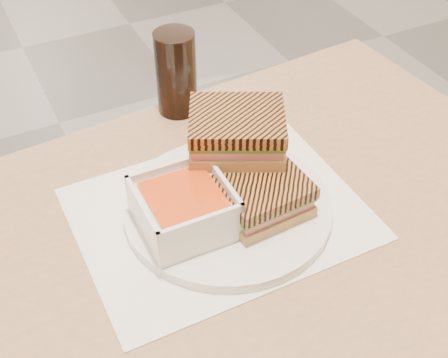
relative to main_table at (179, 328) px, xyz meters
name	(u,v)px	position (x,y,z in m)	size (l,w,h in m)	color
main_table	(179,328)	(0.00, 0.00, 0.00)	(1.26, 0.80, 0.75)	#9F7C58
tray_liner	(219,213)	(0.10, 0.07, 0.12)	(0.39, 0.31, 0.00)	white
plate	(227,207)	(0.11, 0.07, 0.12)	(0.29, 0.29, 0.02)	white
soup_bowl	(184,209)	(0.04, 0.06, 0.16)	(0.12, 0.12, 0.06)	white
panini_lower	(263,196)	(0.15, 0.04, 0.16)	(0.12, 0.10, 0.05)	tan
panini_upper	(237,132)	(0.15, 0.12, 0.21)	(0.16, 0.15, 0.06)	tan
cola_glass	(176,73)	(0.15, 0.33, 0.19)	(0.07, 0.07, 0.14)	black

